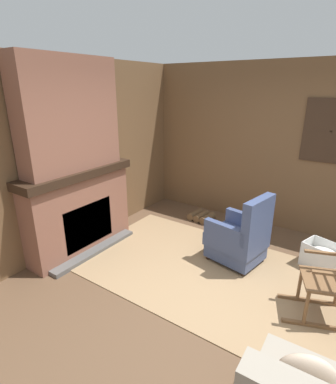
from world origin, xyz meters
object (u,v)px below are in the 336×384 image
(oil_lamp_vase, at_px, (51,167))
(armchair, at_px, (239,239))
(storage_case, at_px, (88,161))
(decorative_plate_on_mantel, at_px, (68,161))
(firewood_stack, at_px, (201,216))
(laundry_basket, at_px, (325,257))
(rocking_chair, at_px, (330,284))

(oil_lamp_vase, bearing_deg, armchair, 31.34)
(storage_case, height_order, decorative_plate_on_mantel, decorative_plate_on_mantel)
(firewood_stack, xyz_separation_m, oil_lamp_vase, (-1.02, -2.21, 1.24))
(armchair, relative_size, laundry_basket, 1.69)
(storage_case, bearing_deg, armchair, 17.84)
(rocking_chair, xyz_separation_m, laundry_basket, (-0.15, 0.94, -0.23))
(rocking_chair, xyz_separation_m, storage_case, (-3.23, -0.21, 0.86))
(firewood_stack, xyz_separation_m, decorative_plate_on_mantel, (-1.04, -1.93, 1.26))
(decorative_plate_on_mantel, bearing_deg, firewood_stack, 61.62)
(rocking_chair, bearing_deg, decorative_plate_on_mantel, -11.58)
(laundry_basket, bearing_deg, rocking_chair, -81.06)
(rocking_chair, distance_m, firewood_stack, 2.64)
(rocking_chair, relative_size, firewood_stack, 2.81)
(armchair, distance_m, laundry_basket, 1.12)
(rocking_chair, xyz_separation_m, oil_lamp_vase, (-3.23, -0.81, 0.90))
(armchair, xyz_separation_m, decorative_plate_on_mantel, (-2.11, -0.99, 0.97))
(armchair, distance_m, firewood_stack, 1.45)
(rocking_chair, distance_m, decorative_plate_on_mantel, 3.42)
(firewood_stack, xyz_separation_m, laundry_basket, (2.06, -0.46, 0.11))
(oil_lamp_vase, bearing_deg, decorative_plate_on_mantel, 94.04)
(armchair, distance_m, rocking_chair, 1.23)
(firewood_stack, height_order, storage_case, storage_case)
(firewood_stack, height_order, decorative_plate_on_mantel, decorative_plate_on_mantel)
(armchair, xyz_separation_m, firewood_stack, (-1.07, 0.94, -0.29))
(armchair, relative_size, rocking_chair, 0.84)
(armchair, xyz_separation_m, laundry_basket, (0.99, 0.48, -0.18))
(laundry_basket, xyz_separation_m, oil_lamp_vase, (-3.08, -1.75, 1.13))
(oil_lamp_vase, bearing_deg, laundry_basket, 29.57)
(laundry_basket, relative_size, oil_lamp_vase, 2.22)
(rocking_chair, relative_size, laundry_basket, 2.02)
(armchair, height_order, decorative_plate_on_mantel, decorative_plate_on_mantel)
(laundry_basket, height_order, storage_case, storage_case)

